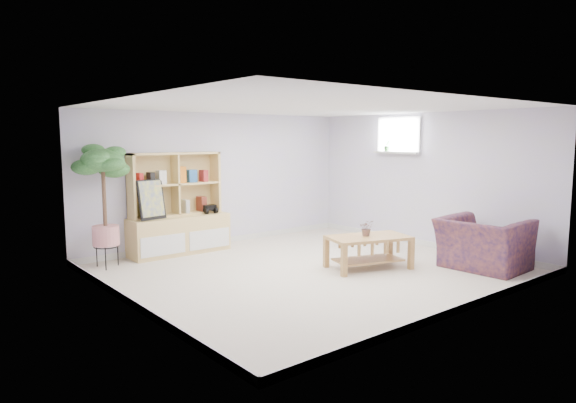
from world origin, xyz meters
TOP-DOWN VIEW (x-y plane):
  - floor at (0.00, 0.00)m, footprint 5.50×5.00m
  - ceiling at (0.00, 0.00)m, footprint 5.50×5.00m
  - walls at (0.00, 0.00)m, footprint 5.51×5.01m
  - baseboard at (0.00, 0.00)m, footprint 5.50×5.00m
  - window at (2.73, 0.60)m, footprint 0.10×0.98m
  - window_sill at (2.67, 0.60)m, footprint 0.14×1.00m
  - storage_unit at (-0.99, 2.24)m, footprint 1.71×0.58m
  - poster at (-1.51, 2.16)m, footprint 0.48×0.19m
  - toy_truck at (-0.43, 2.17)m, footprint 0.34×0.25m
  - coffee_table at (0.74, -0.48)m, footprint 1.34×0.99m
  - table_plant at (0.73, -0.45)m, footprint 0.29×0.29m
  - floor_tree at (-2.30, 2.05)m, footprint 0.75×0.75m
  - armchair at (2.04, -1.59)m, footprint 1.08×1.23m
  - sill_plant at (2.67, 0.84)m, footprint 0.14×0.13m

SIDE VIEW (x-z plane):
  - floor at x=0.00m, z-range -0.01..0.01m
  - baseboard at x=0.00m, z-range 0.00..0.10m
  - coffee_table at x=0.74m, z-range 0.00..0.49m
  - armchair at x=2.04m, z-range 0.00..0.87m
  - table_plant at x=0.73m, z-range 0.49..0.73m
  - toy_truck at x=-0.43m, z-range 0.64..0.81m
  - storage_unit at x=-0.99m, z-range 0.00..1.71m
  - floor_tree at x=-2.30m, z-range 0.00..1.87m
  - poster at x=-1.51m, z-range 0.64..1.29m
  - walls at x=0.00m, z-range 0.00..2.40m
  - window_sill at x=2.67m, z-range 1.66..1.70m
  - sill_plant at x=2.67m, z-range 1.70..1.92m
  - window at x=2.73m, z-range 1.66..2.34m
  - ceiling at x=0.00m, z-range 2.40..2.40m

